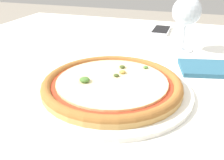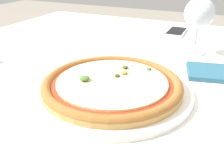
{
  "view_description": "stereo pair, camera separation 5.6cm",
  "coord_description": "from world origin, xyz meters",
  "px_view_note": "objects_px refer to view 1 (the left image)",
  "views": [
    {
      "loc": [
        0.3,
        -0.68,
        1.02
      ],
      "look_at": [
        0.14,
        -0.2,
        0.78
      ],
      "focal_mm": 40.0,
      "sensor_mm": 36.0,
      "label": 1
    },
    {
      "loc": [
        0.36,
        -0.66,
        1.02
      ],
      "look_at": [
        0.14,
        -0.2,
        0.78
      ],
      "focal_mm": 40.0,
      "sensor_mm": 36.0,
      "label": 2
    }
  ],
  "objects_px": {
    "dining_table": "(90,81)",
    "pizza_plate": "(112,85)",
    "wine_glass_far_left": "(187,12)",
    "cell_phone": "(161,30)"
  },
  "relations": [
    {
      "from": "wine_glass_far_left",
      "to": "cell_phone",
      "type": "distance_m",
      "value": 0.28
    },
    {
      "from": "wine_glass_far_left",
      "to": "cell_phone",
      "type": "xyz_separation_m",
      "value": [
        -0.1,
        0.23,
        -0.12
      ]
    },
    {
      "from": "dining_table",
      "to": "wine_glass_far_left",
      "type": "height_order",
      "value": "wine_glass_far_left"
    },
    {
      "from": "pizza_plate",
      "to": "cell_phone",
      "type": "relative_size",
      "value": 2.52
    },
    {
      "from": "pizza_plate",
      "to": "dining_table",
      "type": "bearing_deg",
      "value": 125.32
    },
    {
      "from": "dining_table",
      "to": "pizza_plate",
      "type": "bearing_deg",
      "value": -54.68
    },
    {
      "from": "cell_phone",
      "to": "dining_table",
      "type": "bearing_deg",
      "value": -114.34
    },
    {
      "from": "dining_table",
      "to": "cell_phone",
      "type": "xyz_separation_m",
      "value": [
        0.17,
        0.38,
        0.09
      ]
    },
    {
      "from": "wine_glass_far_left",
      "to": "cell_phone",
      "type": "height_order",
      "value": "wine_glass_far_left"
    },
    {
      "from": "dining_table",
      "to": "cell_phone",
      "type": "relative_size",
      "value": 8.03
    }
  ]
}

